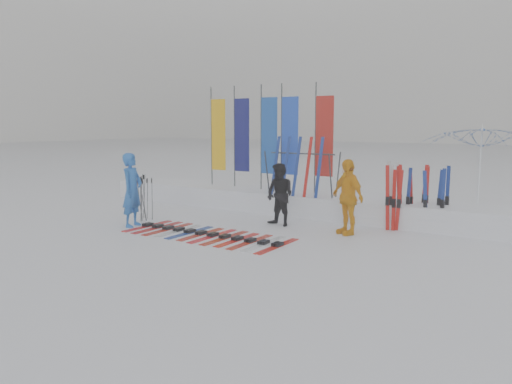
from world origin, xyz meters
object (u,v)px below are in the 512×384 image
Objects in this scene: person_yellow at (347,197)px; ski_rack at (302,168)px; ski_row at (207,234)px; person_black at (280,195)px; tent_canopy at (479,175)px; person_blue at (132,190)px.

ski_rack is (-2.02, 1.50, 0.49)m from person_yellow.
person_yellow is 0.44× the size of ski_row.
tent_canopy is (4.26, 2.74, 0.51)m from person_black.
person_yellow is (4.95, 2.15, -0.04)m from person_blue.
tent_canopy is 7.05m from ski_row.
tent_canopy is (7.37, 4.86, 0.38)m from person_blue.
person_blue is 1.05× the size of person_yellow.
person_yellow is 3.44m from ski_row.
person_blue is 0.92× the size of ski_rack.
person_black is 0.55× the size of tent_canopy.
person_black is 1.63m from ski_rack.
person_blue is at bearing -127.00° from person_yellow.
tent_canopy is (2.43, 2.72, 0.42)m from person_yellow.
ski_row is at bearing -101.14° from ski_rack.
ski_row is (2.25, 0.20, -0.91)m from person_blue.
person_black is at bearing 66.07° from ski_row.
person_blue is 8.84m from tent_canopy.
person_black is 1.84m from person_yellow.
person_blue is 5.39m from person_yellow.
ski_rack is at bearing -164.68° from tent_canopy.
person_black is 5.09m from tent_canopy.
person_yellow is at bearing -36.62° from ski_rack.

